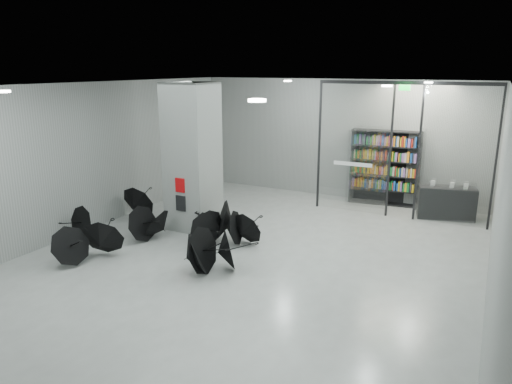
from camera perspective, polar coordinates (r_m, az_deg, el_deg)
The scene contains 9 objects.
room at distance 9.95m, azimuth -2.38°, elevation 5.87°, with size 14.00×14.02×4.01m.
column at distance 13.07m, azimuth -7.65°, elevation 4.17°, with size 1.20×1.20×4.00m, color slate.
fire_cabinet at distance 12.72m, azimuth -9.12°, elevation 0.81°, with size 0.28×0.04×0.38m, color #A50A07.
info_panel at distance 12.85m, azimuth -9.03°, elevation -1.35°, with size 0.30×0.03×0.42m, color black.
exit_sign at distance 14.09m, azimuth 17.42°, elevation 11.85°, with size 0.30×0.06×0.15m, color #0CE533.
glass_partition at distance 14.45m, azimuth 17.02°, elevation 5.39°, with size 5.06×0.08×4.00m.
bookshelf at distance 15.95m, azimuth 15.19°, elevation 2.83°, with size 2.21×0.44×2.43m, color black, non-canonical shape.
shop_counter at distance 15.18m, azimuth 21.89°, elevation -1.19°, with size 1.60×0.64×0.96m, color black.
umbrella_cluster at distance 11.99m, azimuth -10.14°, elevation -5.38°, with size 5.37×4.42×1.24m.
Camera 1 is at (4.81, -8.57, 4.40)m, focal length 33.30 mm.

